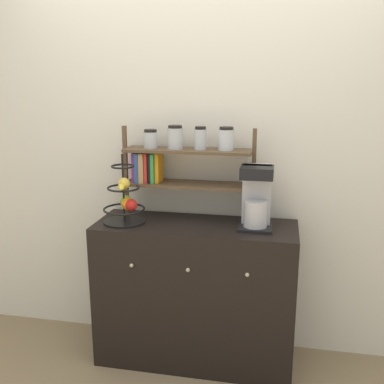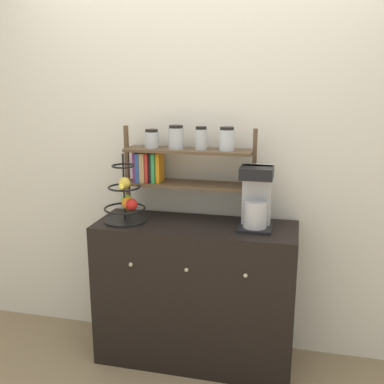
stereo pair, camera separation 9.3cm
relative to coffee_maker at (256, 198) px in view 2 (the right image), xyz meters
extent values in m
plane|color=#847051|center=(-0.36, -0.23, -1.08)|extent=(12.00, 12.00, 0.00)
cube|color=silver|center=(-0.36, 0.25, 0.22)|extent=(7.00, 0.05, 2.60)
cube|color=black|center=(-0.36, -0.01, -0.63)|extent=(1.21, 0.44, 0.90)
sphere|color=#B2AD8C|center=(-0.69, -0.24, -0.38)|extent=(0.02, 0.02, 0.02)
sphere|color=#B2AD8C|center=(-0.36, -0.24, -0.38)|extent=(0.02, 0.02, 0.02)
sphere|color=#B2AD8C|center=(-0.02, -0.24, -0.38)|extent=(0.02, 0.02, 0.02)
cube|color=black|center=(0.00, -0.02, -0.17)|extent=(0.19, 0.21, 0.02)
cube|color=#B7B7BC|center=(0.00, 0.04, 0.01)|extent=(0.17, 0.08, 0.35)
cylinder|color=#B7B7BC|center=(0.00, -0.04, -0.09)|extent=(0.14, 0.14, 0.15)
cube|color=black|center=(0.00, -0.03, 0.15)|extent=(0.19, 0.17, 0.07)
cylinder|color=black|center=(-0.79, -0.06, -0.18)|extent=(0.25, 0.25, 0.01)
cylinder|color=black|center=(-0.79, -0.06, 0.03)|extent=(0.01, 0.01, 0.41)
torus|color=black|center=(-0.79, -0.06, -0.10)|extent=(0.25, 0.25, 0.01)
torus|color=black|center=(-0.79, -0.06, 0.03)|extent=(0.20, 0.20, 0.01)
torus|color=black|center=(-0.79, -0.06, 0.16)|extent=(0.14, 0.14, 0.01)
sphere|color=red|center=(-0.73, -0.09, -0.06)|extent=(0.07, 0.07, 0.07)
sphere|color=#6BAD33|center=(-0.79, -0.01, -0.06)|extent=(0.07, 0.07, 0.07)
sphere|color=orange|center=(-0.76, -0.07, -0.06)|extent=(0.08, 0.08, 0.08)
ellipsoid|color=yellow|center=(-0.78, -0.11, 0.06)|extent=(0.09, 0.15, 0.04)
sphere|color=gold|center=(-0.77, -0.09, 0.07)|extent=(0.07, 0.07, 0.07)
cube|color=brown|center=(-0.83, 0.11, 0.10)|extent=(0.02, 0.02, 0.57)
cube|color=brown|center=(-0.03, 0.11, 0.10)|extent=(0.02, 0.02, 0.57)
cube|color=brown|center=(-0.43, 0.11, 0.03)|extent=(0.78, 0.20, 0.02)
cube|color=brown|center=(-0.43, 0.11, 0.24)|extent=(0.78, 0.20, 0.02)
cube|color=#8C338C|center=(-0.76, 0.11, 0.13)|extent=(0.02, 0.12, 0.18)
cube|color=#2D599E|center=(-0.73, 0.11, 0.13)|extent=(0.02, 0.16, 0.18)
cube|color=tan|center=(-0.71, 0.11, 0.13)|extent=(0.03, 0.16, 0.18)
cube|color=red|center=(-0.68, 0.11, 0.13)|extent=(0.02, 0.14, 0.18)
cube|color=black|center=(-0.66, 0.11, 0.13)|extent=(0.02, 0.12, 0.18)
cube|color=#2D8C47|center=(-0.63, 0.11, 0.13)|extent=(0.02, 0.16, 0.18)
cube|color=orange|center=(-0.61, 0.11, 0.13)|extent=(0.02, 0.12, 0.18)
cylinder|color=#ADB2B7|center=(-0.66, 0.11, 0.30)|extent=(0.09, 0.09, 0.10)
cylinder|color=black|center=(-0.66, 0.11, 0.36)|extent=(0.08, 0.08, 0.02)
cylinder|color=#ADB2B7|center=(-0.51, 0.11, 0.32)|extent=(0.09, 0.09, 0.13)
cylinder|color=black|center=(-0.51, 0.11, 0.39)|extent=(0.08, 0.08, 0.02)
cylinder|color=#ADB2B7|center=(-0.35, 0.11, 0.31)|extent=(0.07, 0.07, 0.12)
cylinder|color=black|center=(-0.35, 0.11, 0.38)|extent=(0.07, 0.07, 0.02)
cylinder|color=silver|center=(-0.19, 0.11, 0.32)|extent=(0.09, 0.09, 0.12)
cylinder|color=black|center=(-0.19, 0.11, 0.38)|extent=(0.08, 0.08, 0.02)
camera|label=1|loc=(0.12, -2.54, 0.65)|focal=42.00mm
camera|label=2|loc=(0.21, -2.52, 0.65)|focal=42.00mm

